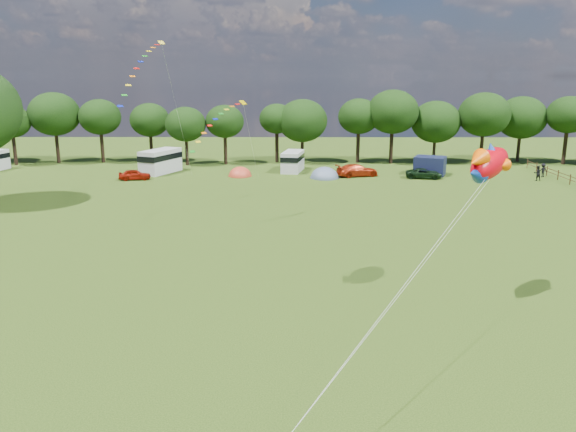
{
  "coord_description": "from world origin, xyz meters",
  "views": [
    {
      "loc": [
        0.22,
        -24.24,
        12.06
      ],
      "look_at": [
        0.0,
        8.0,
        4.0
      ],
      "focal_mm": 35.0,
      "sensor_mm": 36.0,
      "label": 1
    }
  ],
  "objects_px": {
    "car_c": "(357,170)",
    "car_d": "(424,173)",
    "tent_orange": "(240,176)",
    "walker_b": "(543,170)",
    "fish_kite": "(487,164)",
    "car_a": "(135,175)",
    "campervan_b": "(160,160)",
    "tent_greyblue": "(324,178)",
    "walker_a": "(537,173)",
    "campervan_c": "(293,161)"
  },
  "relations": [
    {
      "from": "campervan_c",
      "to": "tent_greyblue",
      "type": "height_order",
      "value": "campervan_c"
    },
    {
      "from": "car_d",
      "to": "walker_b",
      "type": "xyz_separation_m",
      "value": [
        14.79,
        1.01,
        0.25
      ]
    },
    {
      "from": "car_a",
      "to": "tent_greyblue",
      "type": "distance_m",
      "value": 22.8
    },
    {
      "from": "car_c",
      "to": "car_d",
      "type": "height_order",
      "value": "car_c"
    },
    {
      "from": "car_a",
      "to": "fish_kite",
      "type": "bearing_deg",
      "value": -152.39
    },
    {
      "from": "tent_greyblue",
      "to": "fish_kite",
      "type": "distance_m",
      "value": 39.56
    },
    {
      "from": "car_a",
      "to": "walker_a",
      "type": "xyz_separation_m",
      "value": [
        47.83,
        -0.22,
        0.26
      ]
    },
    {
      "from": "car_a",
      "to": "walker_a",
      "type": "bearing_deg",
      "value": -100.83
    },
    {
      "from": "car_c",
      "to": "car_d",
      "type": "relative_size",
      "value": 1.14
    },
    {
      "from": "car_d",
      "to": "walker_a",
      "type": "xyz_separation_m",
      "value": [
        13.07,
        -1.46,
        0.29
      ]
    },
    {
      "from": "fish_kite",
      "to": "walker_b",
      "type": "xyz_separation_m",
      "value": [
        20.59,
        39.08,
        -6.74
      ]
    },
    {
      "from": "car_c",
      "to": "car_a",
      "type": "bearing_deg",
      "value": 79.49
    },
    {
      "from": "tent_orange",
      "to": "walker_b",
      "type": "relative_size",
      "value": 1.89
    },
    {
      "from": "car_a",
      "to": "car_c",
      "type": "bearing_deg",
      "value": -95.03
    },
    {
      "from": "tent_orange",
      "to": "fish_kite",
      "type": "xyz_separation_m",
      "value": [
        16.62,
        -39.54,
        7.57
      ]
    },
    {
      "from": "car_d",
      "to": "walker_b",
      "type": "height_order",
      "value": "walker_b"
    },
    {
      "from": "tent_orange",
      "to": "walker_b",
      "type": "bearing_deg",
      "value": -0.71
    },
    {
      "from": "car_c",
      "to": "walker_a",
      "type": "height_order",
      "value": "walker_a"
    },
    {
      "from": "campervan_b",
      "to": "car_a",
      "type": "bearing_deg",
      "value": -178.12
    },
    {
      "from": "tent_orange",
      "to": "car_a",
      "type": "bearing_deg",
      "value": -167.63
    },
    {
      "from": "car_a",
      "to": "campervan_c",
      "type": "distance_m",
      "value": 19.95
    },
    {
      "from": "car_a",
      "to": "car_c",
      "type": "distance_m",
      "value": 26.96
    },
    {
      "from": "fish_kite",
      "to": "tent_orange",
      "type": "bearing_deg",
      "value": 65.07
    },
    {
      "from": "campervan_b",
      "to": "campervan_c",
      "type": "distance_m",
      "value": 16.96
    },
    {
      "from": "car_a",
      "to": "car_c",
      "type": "xyz_separation_m",
      "value": [
        26.84,
        2.6,
        0.12
      ]
    },
    {
      "from": "tent_greyblue",
      "to": "campervan_c",
      "type": "bearing_deg",
      "value": 128.17
    },
    {
      "from": "campervan_c",
      "to": "tent_greyblue",
      "type": "bearing_deg",
      "value": -131.3
    },
    {
      "from": "campervan_c",
      "to": "walker_b",
      "type": "xyz_separation_m",
      "value": [
        30.67,
        -4.17,
        -0.54
      ]
    },
    {
      "from": "car_d",
      "to": "walker_b",
      "type": "relative_size",
      "value": 2.59
    },
    {
      "from": "campervan_c",
      "to": "walker_b",
      "type": "bearing_deg",
      "value": -87.21
    },
    {
      "from": "campervan_b",
      "to": "walker_b",
      "type": "height_order",
      "value": "campervan_b"
    },
    {
      "from": "walker_a",
      "to": "campervan_c",
      "type": "bearing_deg",
      "value": -13.31
    },
    {
      "from": "fish_kite",
      "to": "walker_a",
      "type": "bearing_deg",
      "value": 15.01
    },
    {
      "from": "car_a",
      "to": "tent_orange",
      "type": "distance_m",
      "value": 12.64
    },
    {
      "from": "car_a",
      "to": "tent_greyblue",
      "type": "bearing_deg",
      "value": -96.79
    },
    {
      "from": "car_a",
      "to": "tent_orange",
      "type": "relative_size",
      "value": 1.18
    },
    {
      "from": "fish_kite",
      "to": "walker_b",
      "type": "relative_size",
      "value": 2.26
    },
    {
      "from": "campervan_b",
      "to": "tent_orange",
      "type": "bearing_deg",
      "value": -79.77
    },
    {
      "from": "car_c",
      "to": "walker_b",
      "type": "relative_size",
      "value": 2.95
    },
    {
      "from": "car_c",
      "to": "tent_greyblue",
      "type": "xyz_separation_m",
      "value": [
        -4.1,
        -1.1,
        -0.74
      ]
    },
    {
      "from": "car_c",
      "to": "fish_kite",
      "type": "xyz_separation_m",
      "value": [
        2.11,
        -39.43,
        6.84
      ]
    },
    {
      "from": "car_a",
      "to": "fish_kite",
      "type": "height_order",
      "value": "fish_kite"
    },
    {
      "from": "walker_a",
      "to": "walker_b",
      "type": "distance_m",
      "value": 3.01
    },
    {
      "from": "car_c",
      "to": "tent_greyblue",
      "type": "relative_size",
      "value": 1.29
    },
    {
      "from": "campervan_b",
      "to": "tent_orange",
      "type": "height_order",
      "value": "campervan_b"
    },
    {
      "from": "tent_greyblue",
      "to": "walker_a",
      "type": "xyz_separation_m",
      "value": [
        25.09,
        -1.72,
        0.87
      ]
    },
    {
      "from": "car_c",
      "to": "walker_b",
      "type": "height_order",
      "value": "walker_b"
    },
    {
      "from": "car_d",
      "to": "walker_a",
      "type": "height_order",
      "value": "walker_a"
    },
    {
      "from": "tent_orange",
      "to": "fish_kite",
      "type": "height_order",
      "value": "fish_kite"
    },
    {
      "from": "campervan_c",
      "to": "walker_a",
      "type": "relative_size",
      "value": 3.13
    }
  ]
}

